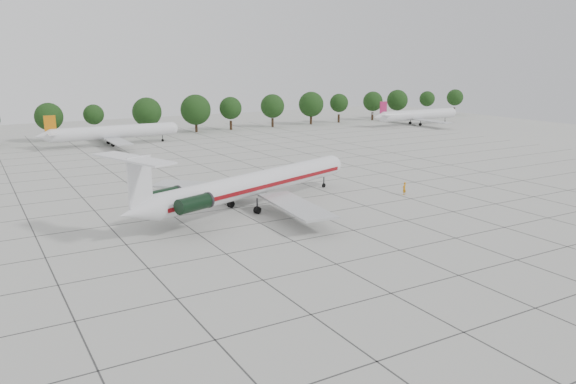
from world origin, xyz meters
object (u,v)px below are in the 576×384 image
Objects in this scene: main_airliner at (247,185)px; bg_airliner_c at (113,132)px; ground_crew at (404,188)px; bg_airliner_e at (418,115)px.

main_airliner is 1.36× the size of bg_airliner_c.
bg_airliner_c is (-1.35, 66.11, -0.35)m from main_airliner.
bg_airliner_e is (63.40, 65.54, 1.98)m from ground_crew.
bg_airliner_e reaches higher than ground_crew.
ground_crew is 0.07× the size of bg_airliner_e.
main_airliner is 106.36m from bg_airliner_e.
bg_airliner_c is at bearing 176.99° from bg_airliner_e.
main_airliner reaches higher than bg_airliner_c.
bg_airliner_e is (86.80, 61.47, -0.35)m from main_airliner.
main_airliner is at bearing -27.07° from ground_crew.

